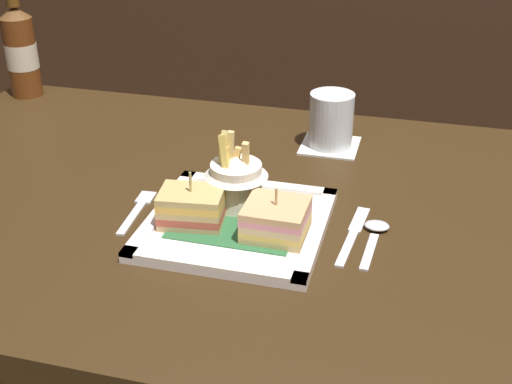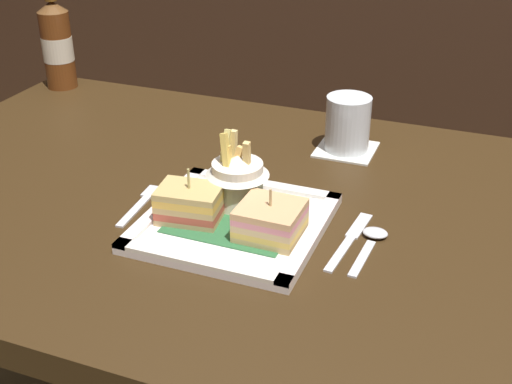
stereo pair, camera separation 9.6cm
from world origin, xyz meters
The scene contains 11 objects.
dining_table centered at (0.00, 0.00, 0.64)m, with size 1.36×0.79×0.74m.
square_plate centered at (-0.03, -0.08, 0.74)m, with size 0.25×0.25×0.02m.
sandwich_half_left centered at (-0.10, -0.10, 0.77)m, with size 0.09×0.07×0.08m.
sandwich_half_right centered at (0.03, -0.10, 0.77)m, with size 0.08×0.08×0.07m.
fries_cup centered at (-0.05, -0.03, 0.80)m, with size 0.09×0.09×0.11m.
beer_bottle centered at (-0.62, 0.33, 0.84)m, with size 0.07×0.07×0.25m.
drink_coaster centered at (0.05, 0.23, 0.74)m, with size 0.10×0.10×0.00m, color silver.
water_glass centered at (0.05, 0.23, 0.78)m, with size 0.08×0.08×0.10m.
fork centered at (-0.19, -0.07, 0.74)m, with size 0.03×0.13×0.00m.
knife centered at (0.13, -0.05, 0.74)m, with size 0.03×0.16×0.00m.
spoon centered at (0.16, -0.05, 0.74)m, with size 0.04×0.12×0.01m.
Camera 1 is at (0.20, -0.86, 1.24)m, focal length 47.26 mm.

